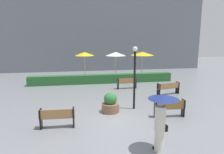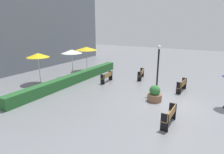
{
  "view_description": "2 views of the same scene",
  "coord_description": "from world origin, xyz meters",
  "px_view_note": "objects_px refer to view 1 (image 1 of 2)",
  "views": [
    {
      "loc": [
        -1.92,
        -9.48,
        4.01
      ],
      "look_at": [
        0.56,
        4.76,
        1.23
      ],
      "focal_mm": 33.03,
      "sensor_mm": 36.0,
      "label": 1
    },
    {
      "loc": [
        -11.74,
        -2.21,
        4.87
      ],
      "look_at": [
        1.09,
        5.05,
        0.82
      ],
      "focal_mm": 30.38,
      "sensor_mm": 36.0,
      "label": 2
    }
  ],
  "objects_px": {
    "lamp_post": "(135,71)",
    "patio_umbrella_yellow_far": "(142,54)",
    "bench_back_row": "(127,82)",
    "patio_umbrella_white": "(116,54)",
    "bench_far_right": "(169,88)",
    "bench_near_right": "(170,107)",
    "bench_near_left": "(57,117)",
    "pedestrian_with_umbrella": "(161,114)",
    "planter_pot": "(110,104)",
    "patio_umbrella_yellow": "(85,54)"
  },
  "relations": [
    {
      "from": "bench_far_right",
      "to": "pedestrian_with_umbrella",
      "type": "bearing_deg",
      "value": -117.11
    },
    {
      "from": "pedestrian_with_umbrella",
      "to": "patio_umbrella_white",
      "type": "height_order",
      "value": "patio_umbrella_white"
    },
    {
      "from": "pedestrian_with_umbrella",
      "to": "patio_umbrella_yellow",
      "type": "distance_m",
      "value": 14.21
    },
    {
      "from": "planter_pot",
      "to": "lamp_post",
      "type": "height_order",
      "value": "lamp_post"
    },
    {
      "from": "bench_near_right",
      "to": "patio_umbrella_white",
      "type": "bearing_deg",
      "value": 95.22
    },
    {
      "from": "bench_far_right",
      "to": "patio_umbrella_white",
      "type": "bearing_deg",
      "value": 114.37
    },
    {
      "from": "bench_near_right",
      "to": "patio_umbrella_yellow_far",
      "type": "relative_size",
      "value": 0.61
    },
    {
      "from": "lamp_post",
      "to": "patio_umbrella_yellow_far",
      "type": "distance_m",
      "value": 9.36
    },
    {
      "from": "pedestrian_with_umbrella",
      "to": "planter_pot",
      "type": "relative_size",
      "value": 1.92
    },
    {
      "from": "pedestrian_with_umbrella",
      "to": "planter_pot",
      "type": "height_order",
      "value": "pedestrian_with_umbrella"
    },
    {
      "from": "planter_pot",
      "to": "bench_near_right",
      "type": "bearing_deg",
      "value": -23.27
    },
    {
      "from": "bench_near_right",
      "to": "patio_umbrella_yellow",
      "type": "height_order",
      "value": "patio_umbrella_yellow"
    },
    {
      "from": "patio_umbrella_yellow_far",
      "to": "planter_pot",
      "type": "bearing_deg",
      "value": -117.52
    },
    {
      "from": "planter_pot",
      "to": "patio_umbrella_white",
      "type": "distance_m",
      "value": 9.11
    },
    {
      "from": "bench_back_row",
      "to": "bench_near_left",
      "type": "bearing_deg",
      "value": -126.44
    },
    {
      "from": "bench_back_row",
      "to": "lamp_post",
      "type": "relative_size",
      "value": 0.45
    },
    {
      "from": "bench_far_right",
      "to": "bench_near_right",
      "type": "relative_size",
      "value": 1.12
    },
    {
      "from": "bench_near_left",
      "to": "bench_far_right",
      "type": "distance_m",
      "value": 8.51
    },
    {
      "from": "bench_back_row",
      "to": "patio_umbrella_yellow_far",
      "type": "relative_size",
      "value": 0.6
    },
    {
      "from": "bench_near_left",
      "to": "planter_pot",
      "type": "height_order",
      "value": "planter_pot"
    },
    {
      "from": "patio_umbrella_white",
      "to": "patio_umbrella_yellow_far",
      "type": "bearing_deg",
      "value": 7.98
    },
    {
      "from": "bench_back_row",
      "to": "bench_far_right",
      "type": "bearing_deg",
      "value": -41.87
    },
    {
      "from": "bench_near_right",
      "to": "bench_back_row",
      "type": "bearing_deg",
      "value": 96.48
    },
    {
      "from": "pedestrian_with_umbrella",
      "to": "patio_umbrella_yellow",
      "type": "xyz_separation_m",
      "value": [
        -2.04,
        14.03,
        1.03
      ]
    },
    {
      "from": "patio_umbrella_yellow_far",
      "to": "bench_back_row",
      "type": "bearing_deg",
      "value": -122.02
    },
    {
      "from": "bench_near_left",
      "to": "lamp_post",
      "type": "relative_size",
      "value": 0.44
    },
    {
      "from": "pedestrian_with_umbrella",
      "to": "patio_umbrella_white",
      "type": "xyz_separation_m",
      "value": [
        0.85,
        12.86,
        1.08
      ]
    },
    {
      "from": "bench_near_right",
      "to": "pedestrian_with_umbrella",
      "type": "xyz_separation_m",
      "value": [
        -1.75,
        -2.96,
        0.88
      ]
    },
    {
      "from": "bench_back_row",
      "to": "pedestrian_with_umbrella",
      "type": "distance_m",
      "value": 9.25
    },
    {
      "from": "pedestrian_with_umbrella",
      "to": "patio_umbrella_yellow_far",
      "type": "relative_size",
      "value": 0.8
    },
    {
      "from": "planter_pot",
      "to": "patio_umbrella_white",
      "type": "height_order",
      "value": "patio_umbrella_white"
    },
    {
      "from": "bench_far_right",
      "to": "bench_back_row",
      "type": "bearing_deg",
      "value": 138.13
    },
    {
      "from": "bench_near_left",
      "to": "bench_near_right",
      "type": "relative_size",
      "value": 0.98
    },
    {
      "from": "bench_near_right",
      "to": "planter_pot",
      "type": "distance_m",
      "value": 3.11
    },
    {
      "from": "patio_umbrella_yellow",
      "to": "patio_umbrella_white",
      "type": "bearing_deg",
      "value": -21.96
    },
    {
      "from": "pedestrian_with_umbrella",
      "to": "planter_pot",
      "type": "xyz_separation_m",
      "value": [
        -1.11,
        4.19,
        -0.93
      ]
    },
    {
      "from": "bench_near_left",
      "to": "bench_near_right",
      "type": "xyz_separation_m",
      "value": [
        5.54,
        0.36,
        -0.0
      ]
    },
    {
      "from": "pedestrian_with_umbrella",
      "to": "planter_pot",
      "type": "bearing_deg",
      "value": 104.79
    },
    {
      "from": "bench_near_left",
      "to": "patio_umbrella_white",
      "type": "relative_size",
      "value": 0.59
    },
    {
      "from": "planter_pot",
      "to": "patio_umbrella_white",
      "type": "relative_size",
      "value": 0.41
    },
    {
      "from": "bench_near_left",
      "to": "bench_back_row",
      "type": "bearing_deg",
      "value": 53.56
    },
    {
      "from": "bench_far_right",
      "to": "planter_pot",
      "type": "relative_size",
      "value": 1.63
    },
    {
      "from": "bench_back_row",
      "to": "patio_umbrella_white",
      "type": "relative_size",
      "value": 0.6
    },
    {
      "from": "bench_near_right",
      "to": "patio_umbrella_white",
      "type": "height_order",
      "value": "patio_umbrella_white"
    },
    {
      "from": "bench_near_left",
      "to": "planter_pot",
      "type": "xyz_separation_m",
      "value": [
        2.68,
        1.59,
        -0.06
      ]
    },
    {
      "from": "bench_near_right",
      "to": "planter_pot",
      "type": "bearing_deg",
      "value": 156.73
    },
    {
      "from": "bench_near_right",
      "to": "planter_pot",
      "type": "xyz_separation_m",
      "value": [
        -2.86,
        1.23,
        -0.06
      ]
    },
    {
      "from": "bench_back_row",
      "to": "patio_umbrella_white",
      "type": "bearing_deg",
      "value": 93.09
    },
    {
      "from": "bench_near_right",
      "to": "patio_umbrella_yellow",
      "type": "xyz_separation_m",
      "value": [
        -3.79,
        11.06,
        1.9
      ]
    },
    {
      "from": "bench_far_right",
      "to": "patio_umbrella_yellow_far",
      "type": "xyz_separation_m",
      "value": [
        0.07,
        6.33,
        1.93
      ]
    }
  ]
}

